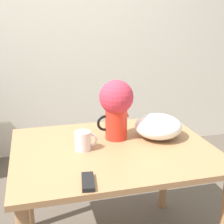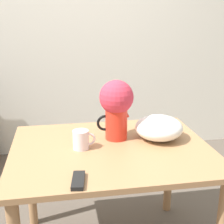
{
  "view_description": "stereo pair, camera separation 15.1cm",
  "coord_description": "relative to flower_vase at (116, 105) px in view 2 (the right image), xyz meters",
  "views": [
    {
      "loc": [
        -0.31,
        -1.53,
        1.47
      ],
      "look_at": [
        0.14,
        0.19,
        0.91
      ],
      "focal_mm": 50.0,
      "sensor_mm": 36.0,
      "label": 1
    },
    {
      "loc": [
        -0.17,
        -1.57,
        1.47
      ],
      "look_at": [
        0.14,
        0.19,
        0.91
      ],
      "focal_mm": 50.0,
      "sensor_mm": 36.0,
      "label": 2
    }
  ],
  "objects": [
    {
      "name": "table",
      "position": [
        -0.05,
        -0.13,
        -0.32
      ],
      "size": [
        1.14,
        0.9,
        0.74
      ],
      "color": "#A3754C",
      "rests_on": "ground_plane"
    },
    {
      "name": "coffee_mug",
      "position": [
        -0.22,
        -0.12,
        -0.16
      ],
      "size": [
        0.13,
        0.09,
        0.11
      ],
      "color": "silver",
      "rests_on": "table"
    },
    {
      "name": "wall_back",
      "position": [
        -0.17,
        1.55,
        0.35
      ],
      "size": [
        8.0,
        0.05,
        2.6
      ],
      "color": "silver",
      "rests_on": "ground_plane"
    },
    {
      "name": "flower_vase",
      "position": [
        0.0,
        0.0,
        0.0
      ],
      "size": [
        0.22,
        0.21,
        0.37
      ],
      "color": "red",
      "rests_on": "table"
    },
    {
      "name": "white_bowl",
      "position": [
        0.25,
        -0.05,
        -0.14
      ],
      "size": [
        0.29,
        0.29,
        0.15
      ],
      "color": "white",
      "rests_on": "table"
    },
    {
      "name": "remote_control",
      "position": [
        -0.27,
        -0.49,
        -0.21
      ],
      "size": [
        0.08,
        0.16,
        0.02
      ],
      "color": "black",
      "rests_on": "table"
    }
  ]
}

